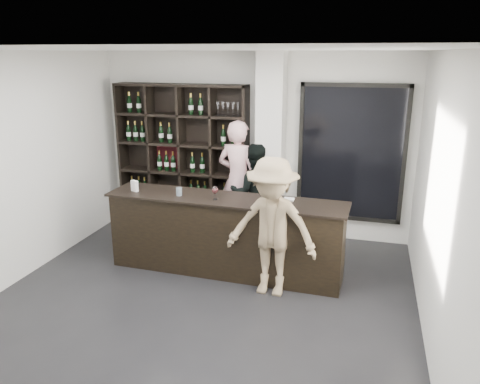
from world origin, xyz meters
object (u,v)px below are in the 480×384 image
(customer, at_px, (272,227))
(tasting_counter, at_px, (225,235))
(wine_shelf, at_px, (183,158))
(taster_black, at_px, (254,193))
(taster_pink, at_px, (238,180))

(customer, bearing_deg, tasting_counter, 155.25)
(wine_shelf, bearing_deg, tasting_counter, -50.97)
(wine_shelf, xyz_separation_m, taster_black, (1.29, -0.27, -0.42))
(taster_pink, xyz_separation_m, taster_black, (0.29, -0.10, -0.17))
(tasting_counter, height_order, customer, customer)
(taster_pink, xyz_separation_m, customer, (0.90, -1.70, -0.09))
(wine_shelf, height_order, tasting_counter, wine_shelf)
(taster_pink, bearing_deg, tasting_counter, 108.93)
(wine_shelf, xyz_separation_m, tasting_counter, (1.19, -1.47, -0.67))
(wine_shelf, xyz_separation_m, customer, (1.90, -1.86, -0.34))
(tasting_counter, height_order, taster_pink, taster_pink)
(tasting_counter, bearing_deg, customer, -27.38)
(tasting_counter, bearing_deg, wine_shelf, 130.81)
(customer, bearing_deg, taster_pink, 122.34)
(wine_shelf, relative_size, taster_pink, 1.27)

